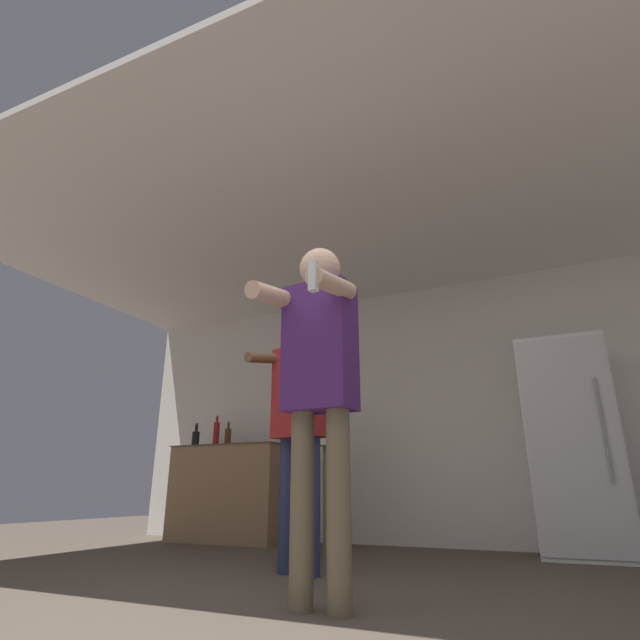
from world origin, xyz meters
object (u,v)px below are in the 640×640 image
at_px(bottle_amber_bourbon, 228,436).
at_px(person_woman_foreground, 319,370).
at_px(person_man_side, 300,410).
at_px(person_spectator_back, 318,424).
at_px(bottle_brown_liquor, 216,433).
at_px(refrigerator, 573,444).
at_px(bottle_tall_gin, 196,438).

xyz_separation_m(bottle_amber_bourbon, person_woman_foreground, (2.19, -2.39, 0.01)).
relative_size(person_man_side, person_spectator_back, 0.98).
xyz_separation_m(bottle_brown_liquor, person_man_side, (1.79, -1.51, -0.07)).
bearing_deg(person_man_side, person_woman_foreground, -57.83).
bearing_deg(refrigerator, person_man_side, -136.42).
distance_m(bottle_tall_gin, person_woman_foreground, 3.55).
bearing_deg(bottle_tall_gin, refrigerator, 1.44).
bearing_deg(person_man_side, bottle_tall_gin, 143.84).
bearing_deg(bottle_tall_gin, bottle_amber_bourbon, -0.00).
bearing_deg(bottle_amber_bourbon, bottle_brown_liquor, 180.00).
height_order(refrigerator, bottle_brown_liquor, refrigerator).
xyz_separation_m(person_woman_foreground, person_spectator_back, (-0.83, 1.78, -0.02)).
bearing_deg(person_spectator_back, bottle_tall_gin, 161.09).
height_order(bottle_amber_bourbon, person_spectator_back, person_spectator_back).
bearing_deg(bottle_brown_liquor, refrigerator, 1.55).
bearing_deg(refrigerator, bottle_amber_bourbon, -178.37).
xyz_separation_m(refrigerator, bottle_amber_bourbon, (-3.33, -0.09, 0.20)).
bearing_deg(bottle_tall_gin, bottle_brown_liquor, 0.00).
distance_m(refrigerator, bottle_tall_gin, 3.76).
relative_size(refrigerator, bottle_amber_bourbon, 6.32).
height_order(bottle_tall_gin, person_woman_foreground, person_woman_foreground).
height_order(bottle_amber_bourbon, person_man_side, person_man_side).
height_order(refrigerator, person_woman_foreground, person_woman_foreground).
height_order(bottle_amber_bourbon, bottle_brown_liquor, bottle_brown_liquor).
bearing_deg(person_spectator_back, person_woman_foreground, -64.86).
relative_size(bottle_tall_gin, person_man_side, 0.16).
relative_size(bottle_brown_liquor, person_spectator_back, 0.20).
relative_size(bottle_amber_bourbon, bottle_tall_gin, 1.02).
distance_m(refrigerator, person_woman_foreground, 2.74).
relative_size(bottle_amber_bourbon, bottle_brown_liquor, 0.79).
bearing_deg(bottle_brown_liquor, person_woman_foreground, -45.53).
relative_size(refrigerator, person_spectator_back, 1.00).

